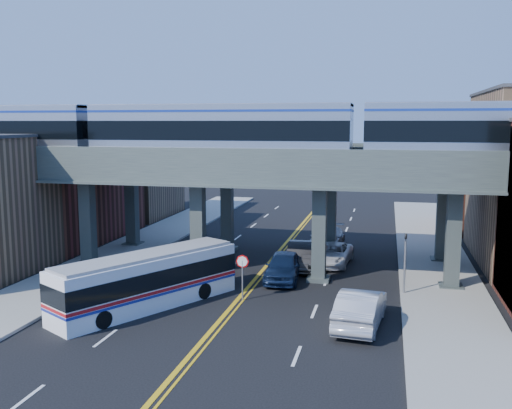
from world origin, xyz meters
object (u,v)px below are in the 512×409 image
at_px(transit_train, 219,130).
at_px(stop_sign, 242,270).
at_px(car_lane_c, 332,254).
at_px(traffic_signal, 405,257).
at_px(transit_bus, 148,281).
at_px(car_lane_b, 302,255).
at_px(car_lane_a, 283,266).
at_px(car_lane_d, 326,239).
at_px(car_parked_curb, 361,308).

relative_size(transit_train, stop_sign, 19.61).
relative_size(stop_sign, car_lane_c, 0.50).
distance_m(traffic_signal, transit_bus, 14.64).
distance_m(stop_sign, traffic_signal, 9.41).
relative_size(stop_sign, car_lane_b, 0.49).
height_order(transit_train, car_lane_a, transit_train).
distance_m(car_lane_a, car_lane_c, 5.44).
bearing_deg(car_lane_d, car_lane_a, -96.66).
bearing_deg(transit_train, car_lane_d, 56.74).
bearing_deg(traffic_signal, transit_bus, -158.71).
height_order(transit_train, car_lane_d, transit_train).
height_order(transit_train, car_lane_c, transit_train).
height_order(car_lane_b, car_lane_c, car_lane_b).
relative_size(transit_bus, car_parked_curb, 1.91).
relative_size(stop_sign, car_parked_curb, 0.47).
distance_m(transit_bus, car_lane_c, 14.68).
height_order(car_lane_c, car_parked_curb, car_parked_curb).
distance_m(transit_train, car_lane_a, 9.57).
bearing_deg(car_lane_d, transit_train, -119.67).
bearing_deg(car_lane_c, traffic_signal, -48.38).
bearing_deg(transit_train, car_lane_b, 30.54).
distance_m(transit_train, car_parked_curb, 14.85).
bearing_deg(car_lane_c, transit_bus, -122.19).
xyz_separation_m(transit_train, car_lane_a, (4.27, -0.36, -8.55)).
xyz_separation_m(stop_sign, traffic_signal, (8.90, 3.00, 0.54)).
relative_size(transit_train, transit_bus, 4.83).
distance_m(transit_train, traffic_signal, 13.83).
bearing_deg(transit_train, stop_sign, -61.02).
bearing_deg(traffic_signal, car_lane_c, 126.77).
distance_m(stop_sign, car_parked_curb, 7.23).
bearing_deg(transit_train, traffic_signal, -9.73).
distance_m(transit_bus, car_lane_b, 12.35).
bearing_deg(car_lane_b, transit_train, -151.30).
xyz_separation_m(car_lane_a, car_lane_c, (2.62, 4.76, -0.16)).
bearing_deg(car_lane_d, car_parked_curb, -74.76).
height_order(transit_train, car_lane_b, transit_train).
bearing_deg(stop_sign, car_parked_curb, -21.68).
xyz_separation_m(transit_train, car_lane_c, (6.89, 4.40, -8.71)).
bearing_deg(stop_sign, car_lane_d, 77.17).
xyz_separation_m(transit_train, car_parked_curb, (9.44, -7.65, -8.52)).
height_order(transit_bus, car_parked_curb, transit_bus).
height_order(car_lane_a, car_lane_d, car_lane_a).
bearing_deg(stop_sign, car_lane_b, 74.61).
xyz_separation_m(transit_bus, car_lane_a, (6.22, 6.94, -0.56)).
height_order(traffic_signal, car_lane_b, traffic_signal).
height_order(traffic_signal, car_lane_d, traffic_signal).
bearing_deg(transit_bus, car_parked_curb, -61.66).
xyz_separation_m(transit_train, car_lane_d, (5.99, 9.13, -8.59)).
xyz_separation_m(traffic_signal, car_lane_c, (-4.78, 6.40, -1.57)).
height_order(car_lane_a, car_lane_c, car_lane_a).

